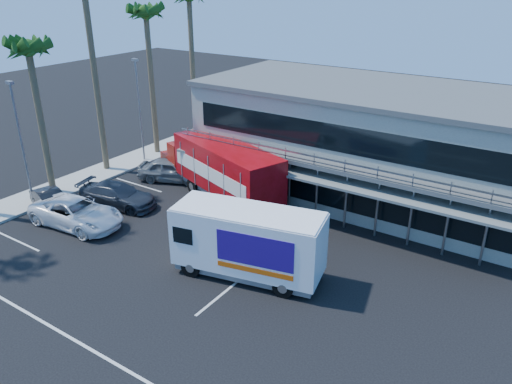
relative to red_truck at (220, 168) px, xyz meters
The scene contains 14 objects.
ground 10.20m from the red_truck, 61.57° to the right, with size 120.00×120.00×0.00m, color black.
building 10.02m from the red_truck, 38.53° to the left, with size 22.40×12.00×7.30m.
curb_strip 10.82m from the red_truck, 164.88° to the right, with size 3.00×32.00×0.16m, color #A5A399.
palm_c 13.65m from the red_truck, 150.39° to the right, with size 2.80×2.80×10.75m.
palm_e 13.71m from the red_truck, 156.97° to the left, with size 2.80×2.80×12.25m.
palm_f 17.00m from the red_truck, 136.78° to the left, with size 2.80×2.80×13.25m.
light_pole_near 12.46m from the red_truck, 140.58° to the right, with size 0.50×0.25×8.09m.
light_pole_far 10.00m from the red_truck, 166.72° to the left, with size 0.50×0.25×8.09m.
red_truck is the anchor object (origin of this frame).
white_van 9.63m from the red_truck, 44.70° to the right, with size 7.72×4.03×3.59m.
parked_car_b 10.94m from the red_truck, 135.68° to the right, with size 1.39×3.99×1.32m, color black.
parked_car_c 9.37m from the red_truck, 120.81° to the right, with size 2.73×5.93×1.65m, color white.
parked_car_d 6.87m from the red_truck, 134.90° to the right, with size 2.12×5.22×1.51m, color #292E37.
parked_car_e 4.94m from the red_truck, behind, with size 1.97×4.90×1.67m, color slate.
Camera 1 is at (14.18, -15.49, 13.95)m, focal length 35.00 mm.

